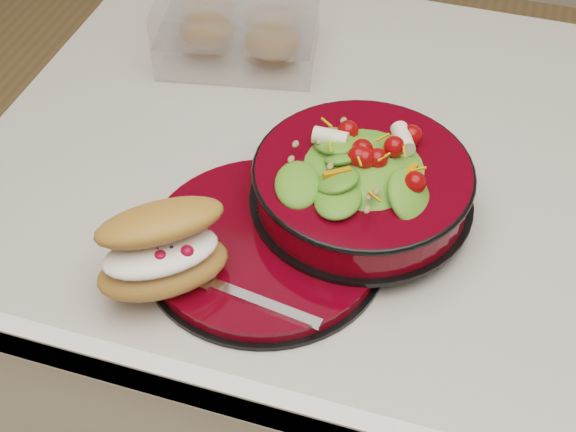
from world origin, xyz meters
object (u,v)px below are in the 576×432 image
(island_counter, at_px, (441,383))
(croissant, at_px, (163,250))
(fork, at_px, (243,295))
(pastry_box, at_px, (239,27))
(salad_bowl, at_px, (363,176))
(dinner_plate, at_px, (265,245))

(island_counter, distance_m, croissant, 0.65)
(fork, bearing_deg, pastry_box, 28.20)
(salad_bowl, bearing_deg, croissant, -134.94)
(croissant, bearing_deg, pastry_box, 61.95)
(island_counter, distance_m, pastry_box, 0.63)
(croissant, distance_m, pastry_box, 0.42)
(salad_bowl, relative_size, fork, 1.56)
(croissant, bearing_deg, fork, -39.67)
(dinner_plate, relative_size, pastry_box, 1.13)
(dinner_plate, xyz_separation_m, salad_bowl, (0.08, 0.09, 0.05))
(croissant, bearing_deg, salad_bowl, 7.40)
(island_counter, height_order, croissant, croissant)
(island_counter, bearing_deg, pastry_box, 157.81)
(island_counter, distance_m, salad_bowl, 0.53)
(croissant, height_order, fork, croissant)
(croissant, relative_size, pastry_box, 0.66)
(island_counter, distance_m, fork, 0.58)
(fork, bearing_deg, island_counter, -30.80)
(dinner_plate, relative_size, croissant, 1.72)
(salad_bowl, height_order, croissant, salad_bowl)
(dinner_plate, bearing_deg, island_counter, 40.45)
(island_counter, xyz_separation_m, pastry_box, (-0.37, 0.15, 0.49))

